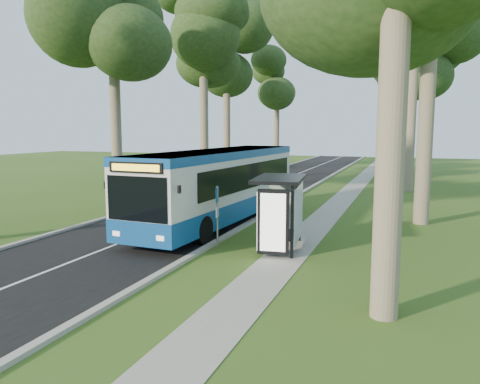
% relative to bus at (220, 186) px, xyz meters
% --- Properties ---
extents(ground, '(120.00, 120.00, 0.00)m').
position_rel_bus_xyz_m(ground, '(1.37, -2.90, -1.77)').
color(ground, '#324F18').
rests_on(ground, ground).
extents(road, '(7.00, 100.00, 0.02)m').
position_rel_bus_xyz_m(road, '(-2.13, 7.10, -1.76)').
color(road, black).
rests_on(road, ground).
extents(kerb_east, '(0.25, 100.00, 0.12)m').
position_rel_bus_xyz_m(kerb_east, '(1.37, 7.10, -1.71)').
color(kerb_east, '#9E9B93').
rests_on(kerb_east, ground).
extents(kerb_west, '(0.25, 100.00, 0.12)m').
position_rel_bus_xyz_m(kerb_west, '(-5.63, 7.10, -1.71)').
color(kerb_west, '#9E9B93').
rests_on(kerb_west, ground).
extents(centre_line, '(0.12, 100.00, 0.00)m').
position_rel_bus_xyz_m(centre_line, '(-2.13, 7.10, -1.75)').
color(centre_line, white).
rests_on(centre_line, road).
extents(footpath, '(1.50, 100.00, 0.02)m').
position_rel_bus_xyz_m(footpath, '(4.37, 7.10, -1.76)').
color(footpath, gray).
rests_on(footpath, ground).
extents(bus, '(3.47, 13.05, 3.42)m').
position_rel_bus_xyz_m(bus, '(0.00, 0.00, 0.00)').
color(bus, silver).
rests_on(bus, ground).
extents(bus_stop_sign, '(0.11, 0.33, 2.31)m').
position_rel_bus_xyz_m(bus_stop_sign, '(1.67, -4.26, -0.32)').
color(bus_stop_sign, gray).
rests_on(bus_stop_sign, ground).
extents(bus_shelter, '(2.05, 3.28, 2.66)m').
position_rel_bus_xyz_m(bus_shelter, '(4.00, -4.01, 0.10)').
color(bus_shelter, black).
rests_on(bus_shelter, ground).
extents(litter_bin, '(0.51, 0.51, 0.89)m').
position_rel_bus_xyz_m(litter_bin, '(3.17, -1.50, -1.32)').
color(litter_bin, black).
rests_on(litter_bin, ground).
extents(car_white, '(2.81, 4.49, 1.43)m').
position_rel_bus_xyz_m(car_white, '(-7.59, 18.18, -1.06)').
color(car_white, silver).
rests_on(car_white, ground).
extents(car_silver, '(2.56, 4.48, 1.40)m').
position_rel_bus_xyz_m(car_silver, '(-7.08, 30.71, -1.08)').
color(car_silver, '#ABADB3').
rests_on(car_silver, ground).
extents(tree_west_b, '(5.20, 5.20, 14.55)m').
position_rel_bus_xyz_m(tree_west_b, '(-9.13, 5.10, 9.01)').
color(tree_west_b, '#7A6B56').
rests_on(tree_west_b, ground).
extents(tree_west_c, '(5.20, 5.20, 15.89)m').
position_rel_bus_xyz_m(tree_west_c, '(-7.63, 15.10, 9.99)').
color(tree_west_c, '#7A6B56').
rests_on(tree_west_c, ground).
extents(tree_west_d, '(5.20, 5.20, 17.41)m').
position_rel_bus_xyz_m(tree_west_d, '(-9.63, 25.10, 11.10)').
color(tree_west_d, '#7A6B56').
rests_on(tree_west_d, ground).
extents(tree_west_e, '(5.20, 5.20, 14.18)m').
position_rel_bus_xyz_m(tree_west_e, '(-7.13, 35.10, 8.74)').
color(tree_west_e, '#7A6B56').
rests_on(tree_west_e, ground).
extents(tree_east_c, '(5.20, 5.20, 16.60)m').
position_rel_bus_xyz_m(tree_east_c, '(8.17, 15.10, 10.51)').
color(tree_east_c, '#7A6B56').
rests_on(tree_east_c, ground).
extents(tree_east_d, '(5.20, 5.20, 15.39)m').
position_rel_bus_xyz_m(tree_east_d, '(9.37, 27.10, 9.62)').
color(tree_east_d, '#7A6B56').
rests_on(tree_east_d, ground).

